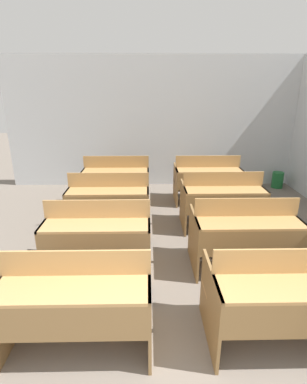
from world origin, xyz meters
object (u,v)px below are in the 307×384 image
bench_second_right (244,233)px  bench_front_right (283,297)px  bench_second_left (99,236)px  bench_third_right (222,200)px  wastepaper_bin (278,180)px  bench_third_left (109,201)px  bench_back_left (117,179)px  bench_back_right (207,179)px  bench_front_left (78,299)px

bench_second_right → bench_front_right: bearing=-91.4°
bench_second_left → bench_third_right: 2.24m
bench_second_right → wastepaper_bin: bench_second_right is taller
bench_front_right → bench_second_left: size_ratio=1.00×
bench_third_left → bench_back_left: same height
bench_front_right → bench_back_right: size_ratio=1.00×
bench_front_left → bench_third_left: same height
bench_third_left → bench_third_right: 1.88m
bench_second_left → bench_third_left: bearing=90.6°
bench_front_right → bench_second_right: bearing=88.6°
bench_third_right → bench_front_right: bearing=-90.7°
bench_back_right → bench_front_left: bearing=-116.9°
bench_third_right → bench_back_left: 2.24m
bench_second_right → bench_back_right: size_ratio=1.00×
bench_third_left → wastepaper_bin: bench_third_left is taller
bench_second_left → bench_back_right: 3.07m
bench_front_left → bench_back_left: 3.66m
bench_back_right → bench_front_right: bearing=-90.2°
bench_third_right → wastepaper_bin: bench_third_right is taller
bench_back_left → wastepaper_bin: (3.72, 0.88, -0.31)m
bench_second_right → bench_third_left: bearing=147.4°
bench_front_right → bench_third_left: size_ratio=1.00×
bench_second_left → wastepaper_bin: bench_second_left is taller
bench_third_left → bench_third_right: bearing=0.4°
bench_front_right → bench_third_right: 2.45m
bench_third_left → bench_back_left: 1.24m
bench_third_right → bench_back_left: same height
bench_back_left → bench_front_left: bearing=-90.0°
bench_second_right → wastepaper_bin: size_ratio=3.49×
bench_front_right → bench_second_right: size_ratio=1.00×
wastepaper_bin → bench_second_right: bearing=-119.1°
bench_front_left → bench_second_right: same height
bench_front_left → bench_second_right: size_ratio=1.00×
bench_second_right → bench_third_right: (0.00, 1.22, 0.00)m
bench_back_left → bench_back_right: same height
bench_front_left → bench_third_left: 2.43m
bench_second_right → bench_back_right: bearing=90.5°
bench_front_right → bench_back_left: same height
bench_second_left → bench_back_left: (-0.01, 2.46, 0.00)m
bench_third_left → bench_third_right: size_ratio=1.00×
bench_front_right → wastepaper_bin: 4.93m
bench_second_right → bench_back_left: same height
bench_second_left → wastepaper_bin: size_ratio=3.49×
bench_back_left → bench_front_right: bearing=-63.3°
bench_front_right → bench_back_right: bearing=89.8°
bench_second_left → bench_second_right: size_ratio=1.00×
wastepaper_bin → bench_third_left: bearing=-150.4°
bench_front_right → wastepaper_bin: bearing=67.5°
wastepaper_bin → bench_third_right: bearing=-131.4°
bench_front_right → bench_third_right: size_ratio=1.00×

